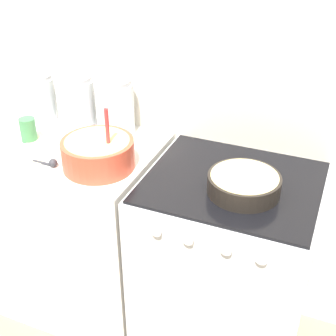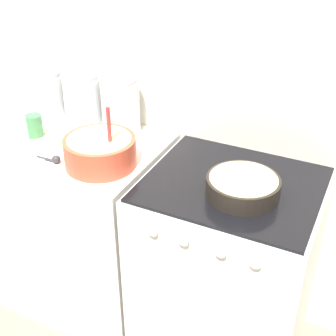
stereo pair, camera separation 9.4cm
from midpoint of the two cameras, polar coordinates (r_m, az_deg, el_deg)
wall_back at (r=2.09m, az=3.25°, el=11.55°), size 4.57×0.05×2.40m
countertop_cabinet at (r=2.38m, az=-9.23°, el=-6.75°), size 0.78×0.60×0.91m
stove at (r=2.11m, az=8.35°, el=-12.30°), size 0.70×0.62×0.91m
mixing_bowl at (r=1.91m, az=-6.89°, el=2.17°), size 0.29×0.29×0.27m
baking_pan at (r=1.75m, az=10.64°, el=-2.21°), size 0.27×0.27×0.07m
storage_jar_left at (r=2.38m, az=-13.25°, el=8.35°), size 0.15×0.15×0.23m
storage_jar_middle at (r=2.26m, az=-9.10°, el=7.79°), size 0.18×0.18×0.24m
storage_jar_right at (r=2.15m, az=-4.51°, el=7.08°), size 0.17×0.17×0.26m
tin_can at (r=2.19m, az=-14.75°, el=4.94°), size 0.07×0.07×0.11m
recipe_page at (r=2.10m, az=-14.34°, el=2.16°), size 0.17×0.30×0.01m
measuring_spoon at (r=1.98m, az=-12.44°, el=1.02°), size 0.12×0.04×0.04m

